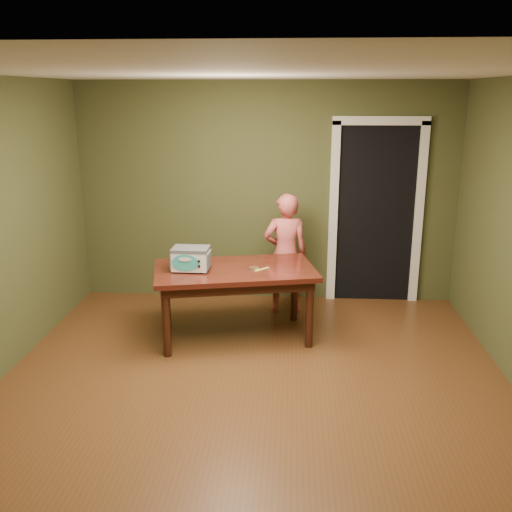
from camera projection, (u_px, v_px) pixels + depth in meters
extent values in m
plane|color=#5A3019|center=(252.00, 398.00, 4.75)|extent=(5.00, 5.00, 0.00)
cube|color=#3F4625|center=(266.00, 193.00, 6.79)|extent=(4.50, 0.02, 2.60)
cube|color=#3F4625|center=(200.00, 435.00, 1.99)|extent=(4.50, 0.02, 2.60)
cube|color=white|center=(251.00, 71.00, 4.03)|extent=(4.50, 5.00, 0.02)
cube|color=black|center=(372.00, 210.00, 7.07)|extent=(0.90, 0.60, 2.10)
cube|color=black|center=(375.00, 216.00, 6.76)|extent=(0.90, 0.02, 2.10)
cube|color=white|center=(333.00, 215.00, 6.78)|extent=(0.10, 0.06, 2.20)
cube|color=white|center=(418.00, 216.00, 6.72)|extent=(0.10, 0.06, 2.20)
cube|color=white|center=(381.00, 121.00, 6.45)|extent=(1.10, 0.06, 0.10)
cube|color=#33120B|center=(235.00, 270.00, 5.76)|extent=(1.75, 1.22, 0.05)
cube|color=black|center=(235.00, 277.00, 5.78)|extent=(1.61, 1.08, 0.10)
cylinder|color=black|center=(166.00, 322.00, 5.43)|extent=(0.08, 0.08, 0.70)
cylinder|color=black|center=(166.00, 297.00, 6.09)|extent=(0.08, 0.08, 0.70)
cylinder|color=black|center=(309.00, 314.00, 5.63)|extent=(0.08, 0.08, 0.70)
cylinder|color=black|center=(294.00, 291.00, 6.29)|extent=(0.08, 0.08, 0.70)
cylinder|color=#4C4F54|center=(175.00, 272.00, 5.60)|extent=(0.02, 0.02, 0.02)
cylinder|color=#4C4F54|center=(179.00, 266.00, 5.78)|extent=(0.02, 0.02, 0.02)
cylinder|color=#4C4F54|center=(204.00, 273.00, 5.57)|extent=(0.02, 0.02, 0.02)
cylinder|color=#4C4F54|center=(207.00, 267.00, 5.75)|extent=(0.02, 0.02, 0.02)
cube|color=silver|center=(191.00, 259.00, 5.65)|extent=(0.36, 0.26, 0.20)
cube|color=#4C4F54|center=(191.00, 249.00, 5.62)|extent=(0.36, 0.26, 0.03)
cube|color=#4C4F54|center=(173.00, 259.00, 5.66)|extent=(0.02, 0.23, 0.15)
cube|color=#4C4F54|center=(209.00, 260.00, 5.63)|extent=(0.02, 0.23, 0.15)
ellipsoid|color=teal|center=(185.00, 263.00, 5.52)|extent=(0.27, 0.01, 0.17)
cylinder|color=black|center=(199.00, 261.00, 5.51)|extent=(0.02, 0.01, 0.02)
cylinder|color=black|center=(199.00, 266.00, 5.52)|extent=(0.02, 0.01, 0.02)
cylinder|color=silver|center=(254.00, 268.00, 5.71)|extent=(0.10, 0.10, 0.02)
cylinder|color=#492E18|center=(254.00, 268.00, 5.71)|extent=(0.09, 0.09, 0.01)
cube|color=#E0CE61|center=(262.00, 269.00, 5.70)|extent=(0.14, 0.15, 0.01)
imported|color=#D15A56|center=(286.00, 254.00, 6.48)|extent=(0.55, 0.41, 1.39)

